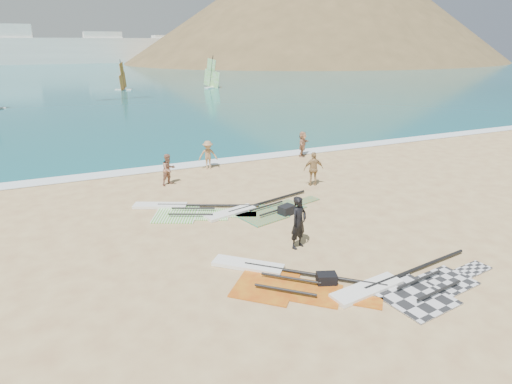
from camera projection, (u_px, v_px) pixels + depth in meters
name	position (u px, v px, depth m)	size (l,w,h in m)	color
ground	(294.00, 262.00, 13.59)	(300.00, 300.00, 0.00)	#D2B97B
sea	(77.00, 66.00, 127.03)	(300.00, 240.00, 0.06)	#0C5154
surf_line	(187.00, 166.00, 24.16)	(300.00, 1.20, 0.04)	white
far_town	(18.00, 50.00, 134.88)	(160.00, 8.00, 12.00)	white
headland_main	(323.00, 61.00, 158.47)	(143.00, 143.00, 45.00)	brown
headland_minor	(380.00, 59.00, 180.72)	(70.00, 70.00, 28.00)	brown
rig_grey	(406.00, 286.00, 12.13)	(5.49, 2.40, 0.20)	#262729
rig_green	(183.00, 210.00, 17.64)	(4.93, 3.52, 0.20)	#4FBE21
rig_orange	(257.00, 210.00, 17.61)	(5.34, 2.75, 0.20)	orange
rig_red	(277.00, 278.00, 12.55)	(4.30, 4.52, 0.20)	#B6360E
gear_bag_near	(286.00, 210.00, 17.24)	(0.61, 0.44, 0.39)	black
gear_bag_far	(327.00, 279.00, 12.26)	(0.56, 0.39, 0.34)	black
person_wetsuit	(299.00, 223.00, 14.26)	(0.66, 0.44, 1.82)	black
beachgoer_left	(169.00, 169.00, 20.72)	(0.75, 0.58, 1.54)	#9D6A54
beachgoer_mid	(208.00, 155.00, 23.33)	(1.01, 0.58, 1.57)	#A37B53
beachgoer_back	(314.00, 169.00, 20.59)	(0.97, 0.40, 1.66)	tan
beachgoer_right	(302.00, 144.00, 25.96)	(1.42, 0.45, 1.53)	tan
windsurfer_centre	(123.00, 81.00, 61.87)	(2.46, 2.67, 4.38)	white
windsurfer_right	(212.00, 79.00, 64.99)	(2.66, 2.81, 4.83)	white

